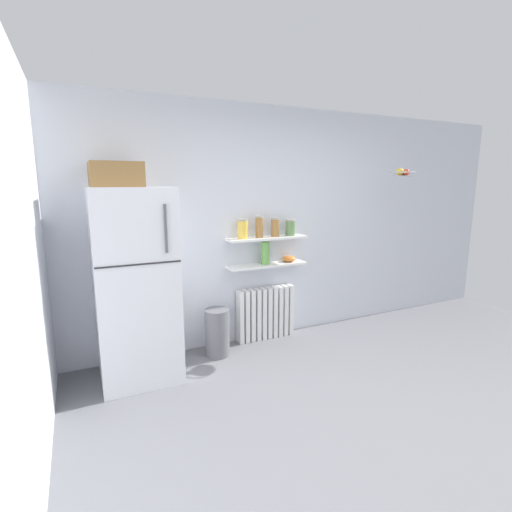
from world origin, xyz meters
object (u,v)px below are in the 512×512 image
Objects in this scene: storage_jar_1 at (259,227)px; radiator at (266,313)px; shelf_bowl at (289,259)px; vase at (265,253)px; storage_jar_3 at (290,228)px; refrigerator at (134,280)px; hanging_fruit_basket at (403,173)px; trash_bin at (217,332)px; storage_jar_2 at (275,227)px; storage_jar_0 at (243,229)px.

radiator is at bearing 17.18° from storage_jar_1.
vase is at bearing 180.00° from shelf_bowl.
refrigerator is at bearing -172.28° from storage_jar_3.
radiator is 2.25m from hanging_fruit_basket.
storage_jar_1 reaches higher than trash_bin.
storage_jar_3 is 0.73× the size of vase.
radiator is at bearing 10.38° from refrigerator.
storage_jar_1 is 1.14× the size of storage_jar_2.
storage_jar_1 is 0.48× the size of trash_bin.
hanging_fruit_basket is at bearing -14.30° from vase.
hanging_fruit_basket reaches higher than storage_jar_3.
refrigerator is 1.62m from storage_jar_2.
storage_jar_1 is 0.39m from storage_jar_3.
radiator is 1.04m from storage_jar_0.
refrigerator is 2.84× the size of radiator.
storage_jar_2 is (0.19, 0.00, -0.01)m from storage_jar_1.
trash_bin is at bearing -166.48° from vase.
shelf_bowl is at bearing 7.77° from refrigerator.
storage_jar_3 reaches higher than radiator.
storage_jar_2 is at bearing 180.00° from shelf_bowl.
storage_jar_0 reaches higher than shelf_bowl.
storage_jar_0 is at bearing 167.73° from hanging_fruit_basket.
hanging_fruit_basket is (1.54, -0.43, 1.59)m from radiator.
shelf_bowl is at bearing 162.45° from hanging_fruit_basket.
storage_jar_1 is at bearing 166.33° from hanging_fruit_basket.
storage_jar_0 is at bearing 180.00° from vase.
shelf_bowl reaches higher than trash_bin.
vase is at bearing -126.50° from radiator.
hanging_fruit_basket reaches higher than vase.
storage_jar_1 is at bearing 9.88° from refrigerator.
storage_jar_0 is 1.12m from trash_bin.
shelf_bowl is at bearing 0.00° from vase.
storage_jar_0 is 0.19m from storage_jar_1.
trash_bin is at bearing -157.36° from storage_jar_0.
storage_jar_0 is at bearing 11.48° from refrigerator.
hanging_fruit_basket is (1.25, -0.40, 0.61)m from storage_jar_3.
refrigerator is at bearing -171.33° from storage_jar_2.
storage_jar_2 reaches higher than radiator.
trash_bin is at bearing 6.03° from refrigerator.
shelf_bowl is (-0.01, 0.00, -0.36)m from storage_jar_3.
radiator is at bearing 53.50° from vase.
hanging_fruit_basket is (2.19, -0.25, 1.64)m from trash_bin.
refrigerator reaches higher than storage_jar_0.
storage_jar_2 reaches higher than storage_jar_3.
storage_jar_3 is at bearing -0.00° from storage_jar_2.
shelf_bowl is (0.18, 0.00, -0.37)m from storage_jar_2.
storage_jar_3 is at bearing 7.72° from refrigerator.
shelf_bowl is at bearing 9.24° from trash_bin.
storage_jar_1 is 0.30m from vase.
storage_jar_1 is at bearing 0.00° from storage_jar_0.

